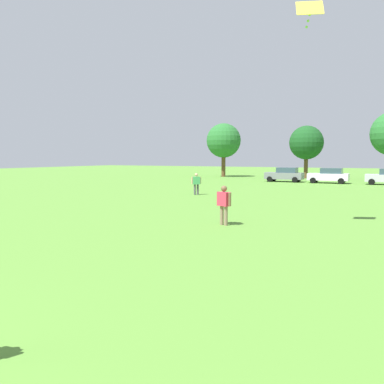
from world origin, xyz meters
name	(u,v)px	position (x,y,z in m)	size (l,w,h in m)	color
ground_plane	(285,195)	(0.00, 30.00, 0.00)	(160.00, 160.00, 0.00)	#568C33
adult_bystander	(224,202)	(1.13, 14.80, 1.01)	(0.76, 0.51, 1.71)	#8C7259
bystander_near_trees	(196,182)	(-6.06, 26.72, 0.99)	(0.60, 0.60, 1.67)	#4C4C51
kite	(309,10)	(4.50, 14.97, 8.49)	(1.11, 0.77, 1.06)	yellow
parked_car_gray_0	(285,174)	(-3.96, 45.86, 0.86)	(4.30, 2.02, 1.68)	slate
parked_car_white_1	(329,175)	(1.01, 45.58, 0.86)	(4.30, 2.02, 1.68)	white
tree_far_left	(224,141)	(-14.93, 53.71, 5.23)	(4.97, 4.97, 7.74)	brown
tree_center	(306,143)	(-3.36, 54.90, 4.80)	(4.56, 4.56, 7.10)	brown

